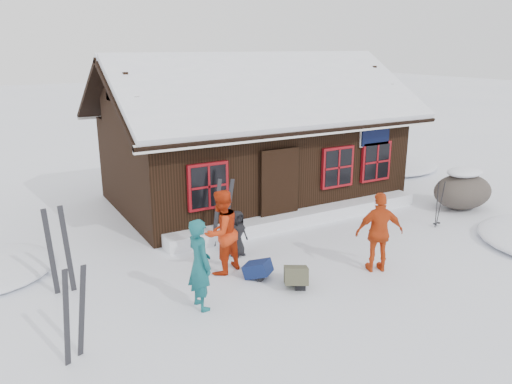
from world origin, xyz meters
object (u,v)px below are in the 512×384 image
(boulder, at_px, (463,190))
(skier_orange_right, at_px, (379,232))
(backpack_olive, at_px, (296,279))
(skier_teal, at_px, (200,264))
(ski_poles, at_px, (439,205))
(backpack_blue, at_px, (258,272))
(ski_pair_left, at_px, (74,316))
(skier_orange_left, at_px, (221,232))
(skier_crouched, at_px, (237,233))

(boulder, bearing_deg, skier_orange_right, -158.86)
(backpack_olive, bearing_deg, skier_orange_right, 23.83)
(skier_teal, relative_size, ski_poles, 1.35)
(boulder, relative_size, backpack_blue, 3.59)
(skier_teal, distance_m, skier_orange_right, 3.88)
(backpack_blue, bearing_deg, boulder, -29.13)
(skier_orange_right, distance_m, ski_pair_left, 6.09)
(ski_pair_left, bearing_deg, skier_orange_left, 6.32)
(backpack_blue, bearing_deg, skier_orange_right, -58.14)
(skier_teal, xyz_separation_m, skier_crouched, (1.65, 1.73, -0.31))
(ski_poles, bearing_deg, skier_crouched, 170.62)
(skier_orange_left, relative_size, boulder, 0.97)
(ski_poles, bearing_deg, skier_orange_left, 177.12)
(ski_poles, bearing_deg, ski_pair_left, -171.99)
(boulder, bearing_deg, backpack_olive, -166.00)
(skier_teal, distance_m, skier_orange_left, 1.50)
(skier_orange_right, xyz_separation_m, backpack_blue, (-2.38, 0.91, -0.71))
(boulder, xyz_separation_m, ski_poles, (-1.84, -0.72, 0.04))
(skier_crouched, distance_m, boulder, 7.29)
(backpack_blue, relative_size, backpack_olive, 0.85)
(ski_pair_left, xyz_separation_m, ski_poles, (9.33, 1.31, -0.12))
(skier_orange_right, height_order, boulder, skier_orange_right)
(skier_orange_right, distance_m, ski_poles, 3.48)
(ski_pair_left, xyz_separation_m, backpack_blue, (3.71, 0.99, -0.57))
(skier_crouched, bearing_deg, backpack_blue, -112.53)
(skier_orange_left, height_order, ski_pair_left, skier_orange_left)
(skier_orange_left, xyz_separation_m, ski_poles, (6.12, -0.31, -0.30))
(skier_orange_left, height_order, boulder, skier_orange_left)
(skier_crouched, distance_m, backpack_blue, 1.30)
(skier_orange_right, bearing_deg, ski_poles, -135.09)
(skier_orange_left, bearing_deg, skier_crouched, -160.04)
(ski_pair_left, height_order, backpack_blue, ski_pair_left)
(skier_orange_right, relative_size, backpack_blue, 3.34)
(backpack_olive, bearing_deg, skier_teal, -155.17)
(skier_orange_right, distance_m, skier_crouched, 3.09)
(skier_orange_right, bearing_deg, skier_orange_left, -4.30)
(ski_poles, xyz_separation_m, backpack_olive, (-5.15, -1.02, -0.43))
(skier_teal, relative_size, backpack_blue, 3.31)
(skier_orange_left, relative_size, backpack_olive, 2.95)
(skier_crouched, xyz_separation_m, ski_poles, (5.45, -0.90, 0.06))
(ski_poles, relative_size, backpack_blue, 2.46)
(skier_crouched, distance_m, ski_poles, 5.52)
(backpack_olive, bearing_deg, skier_crouched, 129.12)
(skier_teal, height_order, backpack_olive, skier_teal)
(skier_orange_left, height_order, skier_crouched, skier_orange_left)
(skier_teal, relative_size, skier_orange_right, 0.99)
(ski_poles, bearing_deg, skier_orange_right, -159.04)
(skier_orange_left, relative_size, ski_pair_left, 1.17)
(skier_orange_right, bearing_deg, skier_crouched, -20.13)
(skier_orange_left, distance_m, ski_pair_left, 3.60)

